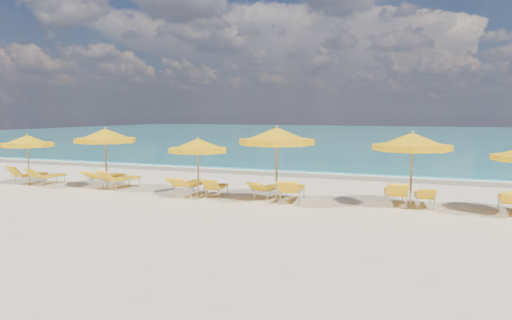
% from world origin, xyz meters
% --- Properties ---
extents(ground_plane, '(120.00, 120.00, 0.00)m').
position_xyz_m(ground_plane, '(0.00, 0.00, 0.00)').
color(ground_plane, beige).
extents(ocean, '(120.00, 80.00, 0.30)m').
position_xyz_m(ocean, '(0.00, 48.00, 0.00)').
color(ocean, '#167D7F').
rests_on(ocean, ground).
extents(wet_sand_band, '(120.00, 2.60, 0.01)m').
position_xyz_m(wet_sand_band, '(0.00, 7.40, 0.00)').
color(wet_sand_band, tan).
rests_on(wet_sand_band, ground).
extents(foam_line, '(120.00, 1.20, 0.03)m').
position_xyz_m(foam_line, '(0.00, 8.20, 0.00)').
color(foam_line, white).
rests_on(foam_line, ground).
extents(whitecap_near, '(14.00, 0.36, 0.05)m').
position_xyz_m(whitecap_near, '(-6.00, 17.00, 0.00)').
color(whitecap_near, white).
rests_on(whitecap_near, ground).
extents(whitecap_far, '(18.00, 0.30, 0.05)m').
position_xyz_m(whitecap_far, '(8.00, 24.00, 0.00)').
color(whitecap_far, white).
rests_on(whitecap_far, ground).
extents(umbrella_1, '(2.51, 2.51, 2.08)m').
position_xyz_m(umbrella_1, '(-9.15, -0.24, 1.77)').
color(umbrella_1, '#9F864F').
rests_on(umbrella_1, ground).
extents(umbrella_2, '(2.57, 2.57, 2.37)m').
position_xyz_m(umbrella_2, '(-5.73, 0.27, 2.02)').
color(umbrella_2, '#9F864F').
rests_on(umbrella_2, ground).
extents(umbrella_3, '(2.13, 2.13, 2.10)m').
position_xyz_m(umbrella_3, '(-1.39, -0.35, 1.79)').
color(umbrella_3, '#9F864F').
rests_on(umbrella_3, ground).
extents(umbrella_4, '(3.01, 3.01, 2.50)m').
position_xyz_m(umbrella_4, '(1.32, 0.03, 2.14)').
color(umbrella_4, '#9F864F').
rests_on(umbrella_4, ground).
extents(umbrella_5, '(2.57, 2.57, 2.38)m').
position_xyz_m(umbrella_5, '(5.52, 0.40, 2.03)').
color(umbrella_5, '#9F864F').
rests_on(umbrella_5, ground).
extents(lounger_1_left, '(0.70, 1.66, 0.80)m').
position_xyz_m(lounger_1_left, '(-9.68, 0.31, 0.21)').
color(lounger_1_left, '#A5A8AD').
rests_on(lounger_1_left, ground).
extents(lounger_1_right, '(0.71, 1.67, 0.73)m').
position_xyz_m(lounger_1_right, '(-8.68, 0.32, 0.20)').
color(lounger_1_right, '#A5A8AD').
rests_on(lounger_1_right, ground).
extents(lounger_2_left, '(0.76, 1.98, 0.73)m').
position_xyz_m(lounger_2_left, '(-6.08, 0.76, 0.23)').
color(lounger_2_left, '#A5A8AD').
rests_on(lounger_2_left, ground).
extents(lounger_2_right, '(0.90, 1.85, 0.81)m').
position_xyz_m(lounger_2_right, '(-5.19, 0.49, 0.22)').
color(lounger_2_right, '#A5A8AD').
rests_on(lounger_2_right, ground).
extents(lounger_3_left, '(0.70, 2.05, 0.80)m').
position_xyz_m(lounger_3_left, '(-1.93, 0.09, 0.24)').
color(lounger_3_left, '#A5A8AD').
rests_on(lounger_3_left, ground).
extents(lounger_3_right, '(0.79, 1.65, 0.72)m').
position_xyz_m(lounger_3_right, '(-0.99, 0.24, 0.20)').
color(lounger_3_right, '#A5A8AD').
rests_on(lounger_3_right, ground).
extents(lounger_4_left, '(0.78, 1.77, 0.67)m').
position_xyz_m(lounger_4_left, '(0.81, 0.58, 0.20)').
color(lounger_4_left, '#A5A8AD').
rests_on(lounger_4_left, ground).
extents(lounger_4_right, '(0.97, 2.09, 0.85)m').
position_xyz_m(lounger_4_right, '(1.78, 0.27, 0.24)').
color(lounger_4_right, '#A5A8AD').
rests_on(lounger_4_right, ground).
extents(lounger_5_left, '(0.98, 2.00, 0.85)m').
position_xyz_m(lounger_5_left, '(5.02, 0.90, 0.24)').
color(lounger_5_left, '#A5A8AD').
rests_on(lounger_5_left, ground).
extents(lounger_5_right, '(0.78, 1.71, 0.71)m').
position_xyz_m(lounger_5_right, '(5.88, 0.97, 0.20)').
color(lounger_5_right, '#A5A8AD').
rests_on(lounger_5_right, ground).
extents(lounger_6_left, '(0.72, 2.07, 0.84)m').
position_xyz_m(lounger_6_left, '(8.31, 0.69, 0.25)').
color(lounger_6_left, '#A5A8AD').
rests_on(lounger_6_left, ground).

